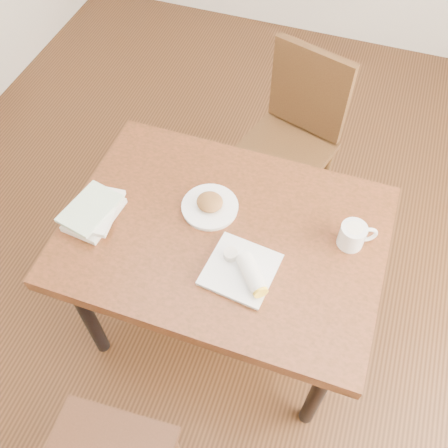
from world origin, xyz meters
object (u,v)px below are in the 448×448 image
(table, at_px, (224,244))
(chair_far, at_px, (293,132))
(plate_burrito, at_px, (244,271))
(book_stack, at_px, (94,211))
(plate_scone, at_px, (210,205))
(coffee_mug, at_px, (353,235))

(table, height_order, chair_far, chair_far)
(plate_burrito, bearing_deg, chair_far, 92.65)
(book_stack, bearing_deg, chair_far, 57.69)
(plate_scone, bearing_deg, table, -44.32)
(plate_scone, distance_m, book_stack, 0.44)
(plate_burrito, bearing_deg, coffee_mug, 37.72)
(plate_scone, relative_size, coffee_mug, 1.60)
(table, relative_size, coffee_mug, 8.68)
(coffee_mug, xyz_separation_m, plate_burrito, (-0.33, -0.26, -0.03))
(plate_scone, height_order, book_stack, plate_scone)
(plate_scone, relative_size, plate_burrito, 0.84)
(book_stack, bearing_deg, plate_burrito, -5.31)
(coffee_mug, bearing_deg, plate_scone, -177.71)
(plate_scone, height_order, plate_burrito, plate_burrito)
(table, xyz_separation_m, coffee_mug, (0.46, 0.11, 0.13))
(coffee_mug, height_order, plate_burrito, coffee_mug)
(table, height_order, coffee_mug, coffee_mug)
(plate_scone, bearing_deg, book_stack, -156.17)
(table, bearing_deg, plate_scone, 135.68)
(plate_scone, height_order, coffee_mug, coffee_mug)
(table, distance_m, book_stack, 0.51)
(chair_far, bearing_deg, table, -95.76)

